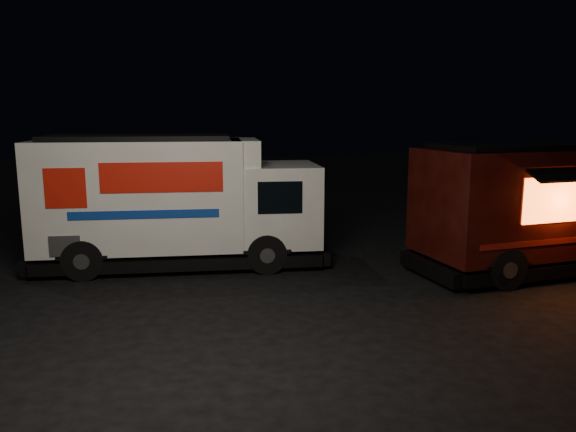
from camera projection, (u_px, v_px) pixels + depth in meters
The scene contains 3 objects.
ground at pixel (283, 301), 11.56m from camera, with size 80.00×80.00×0.00m, color black.
white_truck at pixel (181, 201), 14.09m from camera, with size 7.26×2.48×3.29m, color white, non-canonical shape.
red_truck at pixel (546, 207), 13.70m from camera, with size 6.68×2.46×3.11m, color #3E120B, non-canonical shape.
Camera 1 is at (-2.12, -10.85, 3.81)m, focal length 35.00 mm.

